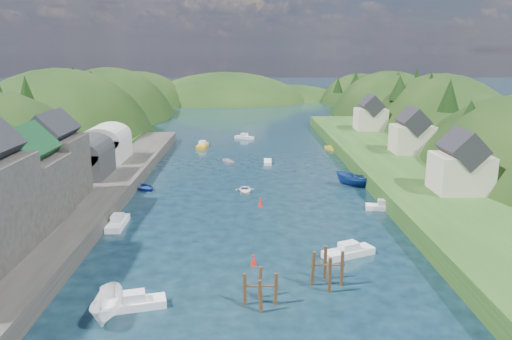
{
  "coord_description": "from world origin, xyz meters",
  "views": [
    {
      "loc": [
        -1.4,
        -41.61,
        20.76
      ],
      "look_at": [
        0.0,
        28.0,
        4.0
      ],
      "focal_mm": 35.0,
      "sensor_mm": 36.0,
      "label": 1
    }
  ],
  "objects_px": {
    "piling_cluster_near": "(260,292)",
    "piling_cluster_far": "(327,271)",
    "channel_buoy_near": "(253,261)",
    "channel_buoy_far": "(260,202)"
  },
  "relations": [
    {
      "from": "piling_cluster_far",
      "to": "channel_buoy_far",
      "type": "bearing_deg",
      "value": 102.48
    },
    {
      "from": "piling_cluster_near",
      "to": "channel_buoy_near",
      "type": "relative_size",
      "value": 3.08
    },
    {
      "from": "piling_cluster_near",
      "to": "piling_cluster_far",
      "type": "relative_size",
      "value": 0.86
    },
    {
      "from": "piling_cluster_near",
      "to": "channel_buoy_near",
      "type": "distance_m",
      "value": 7.89
    },
    {
      "from": "piling_cluster_near",
      "to": "channel_buoy_far",
      "type": "relative_size",
      "value": 3.08
    },
    {
      "from": "piling_cluster_far",
      "to": "channel_buoy_far",
      "type": "relative_size",
      "value": 3.57
    },
    {
      "from": "piling_cluster_far",
      "to": "channel_buoy_near",
      "type": "height_order",
      "value": "piling_cluster_far"
    },
    {
      "from": "channel_buoy_near",
      "to": "channel_buoy_far",
      "type": "bearing_deg",
      "value": 86.32
    },
    {
      "from": "channel_buoy_near",
      "to": "piling_cluster_far",
      "type": "bearing_deg",
      "value": -34.69
    },
    {
      "from": "channel_buoy_near",
      "to": "channel_buoy_far",
      "type": "relative_size",
      "value": 1.0
    }
  ]
}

